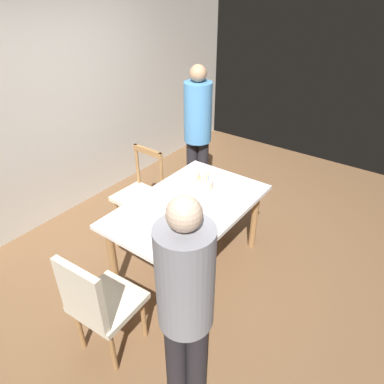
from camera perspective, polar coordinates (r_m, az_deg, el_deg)
name	(u,v)px	position (r m, az deg, el deg)	size (l,w,h in m)	color
ground	(189,264)	(3.55, -0.49, -11.93)	(6.40, 6.40, 0.00)	brown
back_wall	(52,105)	(4.13, -22.19, 13.26)	(6.40, 0.10, 2.60)	beige
dining_table	(189,212)	(3.14, -0.54, -3.39)	(1.48, 0.93, 0.74)	white
birthday_cake	(203,185)	(3.29, 1.84, 1.22)	(0.28, 0.28, 0.16)	silver
plate_near_celebrant	(179,235)	(2.72, -2.16, -7.14)	(0.22, 0.22, 0.01)	silver
plate_far_side	(166,199)	(3.15, -4.40, -1.22)	(0.22, 0.22, 0.01)	silver
plate_near_guest	(234,190)	(3.31, 6.97, 0.37)	(0.22, 0.22, 0.01)	silver
fork_near_celebrant	(167,247)	(2.63, -4.18, -9.02)	(0.18, 0.02, 0.01)	silver
fork_far_side	(154,207)	(3.06, -6.40, -2.55)	(0.18, 0.02, 0.01)	silver
fork_near_guest	(227,198)	(3.18, 5.76, -0.98)	(0.18, 0.02, 0.01)	silver
chair_spindle_back	(140,195)	(3.78, -8.66, -0.52)	(0.45, 0.45, 0.95)	beige
chair_upholstered	(98,303)	(2.61, -15.39, -17.26)	(0.47, 0.47, 0.95)	beige
person_celebrant	(186,302)	(2.02, -1.08, -17.82)	(0.32, 0.32, 1.62)	#262328
person_guest	(198,129)	(4.09, 0.95, 10.44)	(0.32, 0.32, 1.69)	#262328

